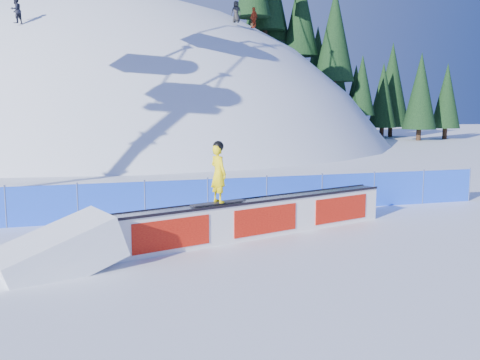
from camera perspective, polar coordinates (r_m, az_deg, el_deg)
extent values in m
plane|color=white|center=(12.81, -3.33, -8.02)|extent=(160.00, 160.00, 0.00)
sphere|color=white|center=(58.20, -12.79, -14.08)|extent=(64.00, 64.00, 64.00)
cylinder|color=#311E13|center=(56.10, 0.39, 16.27)|extent=(0.50, 0.50, 1.40)
cylinder|color=#311E13|center=(53.21, 4.07, 15.05)|extent=(0.50, 0.50, 1.40)
cylinder|color=#311E13|center=(57.79, 3.21, 14.37)|extent=(0.50, 0.50, 1.40)
cone|color=black|center=(58.35, 3.24, 18.08)|extent=(2.82, 2.82, 6.40)
cylinder|color=#311E13|center=(53.36, 7.26, 12.90)|extent=(0.50, 0.50, 1.40)
cylinder|color=#311E13|center=(61.64, 7.50, 9.82)|extent=(0.50, 0.50, 1.40)
cone|color=black|center=(61.89, 7.56, 13.30)|extent=(2.79, 2.79, 6.33)
cylinder|color=#311E13|center=(57.53, 8.75, 10.49)|extent=(0.50, 0.50, 1.40)
cone|color=black|center=(58.05, 8.86, 15.81)|extent=(4.22, 4.22, 9.58)
cylinder|color=#311E13|center=(58.34, 11.50, 7.39)|extent=(0.50, 0.50, 1.40)
cone|color=black|center=(58.58, 11.65, 12.87)|extent=(4.40, 4.40, 9.99)
cylinder|color=#311E13|center=(64.13, 10.40, 5.43)|extent=(0.50, 0.50, 1.40)
cone|color=black|center=(64.10, 10.49, 8.95)|extent=(2.93, 2.93, 6.66)
cylinder|color=#311E13|center=(61.31, 14.84, 4.83)|extent=(0.50, 0.50, 1.40)
cone|color=black|center=(61.25, 14.96, 8.21)|extent=(2.66, 2.66, 6.04)
cylinder|color=#311E13|center=(65.53, 13.67, 5.04)|extent=(0.50, 0.50, 1.40)
cone|color=black|center=(65.51, 13.82, 9.54)|extent=(4.00, 4.00, 9.10)
cylinder|color=#311E13|center=(59.27, 19.03, 4.57)|extent=(0.50, 0.50, 1.40)
cone|color=black|center=(59.21, 19.19, 8.20)|extent=(2.78, 2.78, 6.31)
cylinder|color=#311E13|center=(63.97, 19.03, 4.78)|extent=(0.50, 0.50, 1.40)
cone|color=black|center=(63.94, 19.23, 9.33)|extent=(3.95, 3.95, 8.97)
cylinder|color=#311E13|center=(68.03, 17.53, 5.00)|extent=(0.50, 0.50, 1.40)
cone|color=black|center=(67.99, 17.69, 8.81)|extent=(3.46, 3.46, 7.87)
cube|color=blue|center=(16.99, -6.75, -2.05)|extent=(22.00, 0.03, 1.20)
cylinder|color=#46537E|center=(16.91, -23.72, -2.53)|extent=(0.05, 0.05, 1.30)
cylinder|color=#46537E|center=(16.76, -16.93, -2.29)|extent=(0.05, 0.05, 1.30)
cylinder|color=#46537E|center=(16.85, -10.11, -2.02)|extent=(0.05, 0.05, 1.30)
cylinder|color=#46537E|center=(17.17, -3.46, -1.73)|extent=(0.05, 0.05, 1.30)
cylinder|color=#46537E|center=(17.71, 2.86, -1.43)|extent=(0.05, 0.05, 1.30)
cylinder|color=#46537E|center=(18.46, 8.74, -1.14)|extent=(0.05, 0.05, 1.30)
cylinder|color=#46537E|center=(19.38, 14.11, -0.86)|extent=(0.05, 0.05, 1.30)
cylinder|color=#46537E|center=(20.46, 18.95, -0.60)|extent=(0.05, 0.05, 1.30)
cylinder|color=#46537E|center=(21.67, 23.28, -0.37)|extent=(0.05, 0.05, 1.30)
cube|color=white|center=(14.55, 2.13, -4.12)|extent=(8.37, 3.19, 0.97)
cube|color=#999BA7|center=(14.45, 2.14, -2.15)|extent=(8.30, 3.19, 0.04)
cube|color=black|center=(14.23, 2.82, -2.27)|extent=(8.21, 2.71, 0.06)
cube|color=black|center=(14.68, 1.47, -1.95)|extent=(8.21, 2.71, 0.06)
cube|color=red|center=(14.33, 2.80, -4.31)|extent=(7.80, 2.57, 0.73)
cube|color=red|center=(14.77, 1.48, -3.93)|extent=(7.80, 2.57, 0.73)
cube|color=black|center=(13.71, -2.30, -2.45)|extent=(1.55, 0.74, 0.03)
imported|color=yellow|center=(13.60, -2.32, 0.70)|extent=(0.53, 0.63, 1.49)
sphere|color=black|center=(13.53, -2.34, 3.61)|extent=(0.28, 0.28, 0.28)
imported|color=black|center=(38.49, -22.79, 16.35)|extent=(0.99, 1.02, 1.65)
imported|color=#C5411C|center=(45.37, 1.47, 16.94)|extent=(0.62, 1.04, 1.65)
imported|color=#262626|center=(43.94, -0.41, 17.51)|extent=(0.96, 0.90, 1.65)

